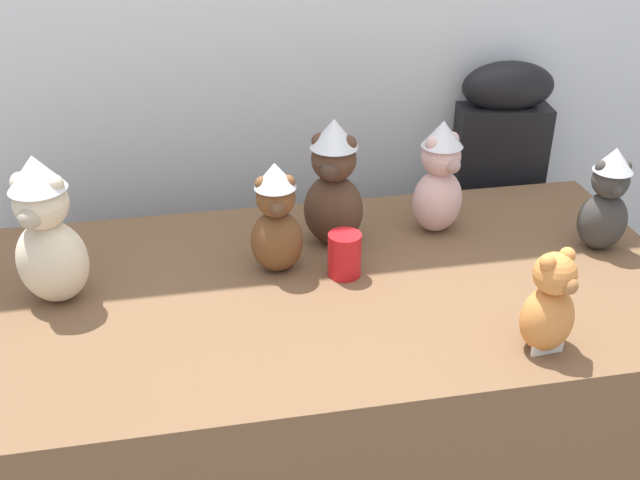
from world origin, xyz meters
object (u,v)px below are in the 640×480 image
Objects in this scene: teddy_bear_cocoa at (333,185)px; teddy_bear_cream at (47,232)px; display_table at (320,401)px; teddy_bear_charcoal at (606,201)px; teddy_bear_chestnut at (276,219)px; teddy_bear_blush at (439,179)px; instrument_case at (491,219)px; party_cup_red at (345,255)px; teddy_bear_ginger at (550,305)px.

teddy_bear_cream is at bearing -144.91° from teddy_bear_cocoa.
teddy_bear_cream is 1.05× the size of teddy_bear_cocoa.
display_table is 0.89m from teddy_bear_charcoal.
teddy_bear_chestnut is at bearing -123.05° from teddy_bear_cocoa.
teddy_bear_blush reaches higher than teddy_bear_charcoal.
instrument_case is 0.85m from party_cup_red.
teddy_bear_cream is at bearing 178.33° from party_cup_red.
display_table is 7.68× the size of teddy_bear_ginger.
instrument_case reaches higher than teddy_bear_ginger.
teddy_bear_cream is at bearing 174.98° from display_table.
teddy_bear_cream reaches higher than teddy_bear_ginger.
teddy_bear_cocoa is at bearing 88.07° from party_cup_red.
teddy_bear_blush is 0.54m from teddy_bear_ginger.
teddy_bear_chestnut is 0.82m from teddy_bear_charcoal.
teddy_bear_ginger is at bearing -99.31° from instrument_case.
instrument_case is 9.67× the size of party_cup_red.
teddy_bear_chestnut is (0.51, 0.04, -0.04)m from teddy_bear_cream.
display_table is at bearing 120.61° from teddy_bear_ginger.
teddy_bear_blush reaches higher than party_cup_red.
teddy_bear_cocoa is (0.67, 0.14, -0.01)m from teddy_bear_cream.
teddy_bear_chestnut is at bearing 119.40° from teddy_bear_ginger.
instrument_case is 4.65× the size of teddy_bear_ginger.
teddy_bear_cream is 1.15× the size of teddy_bear_blush.
teddy_bear_ginger is 2.08× the size of party_cup_red.
display_table is 15.99× the size of party_cup_red.
teddy_bear_cocoa is 3.07× the size of party_cup_red.
teddy_bear_cream is 1.33m from teddy_bear_charcoal.
instrument_case reaches higher than display_table.
teddy_bear_chestnut is (-0.77, -0.48, 0.32)m from instrument_case.
display_table is 5.74× the size of teddy_bear_blush.
teddy_bear_charcoal is (1.33, -0.01, -0.04)m from teddy_bear_cream.
instrument_case is 3.15× the size of teddy_bear_cocoa.
display_table is 5.21× the size of teddy_bear_cocoa.
teddy_bear_cocoa reaches higher than teddy_bear_chestnut.
teddy_bear_chestnut is (-0.09, 0.09, 0.50)m from display_table.
teddy_bear_cream reaches higher than display_table.
teddy_bear_chestnut reaches higher than display_table.
party_cup_red is (-0.29, -0.18, -0.09)m from teddy_bear_blush.
teddy_bear_cream reaches higher than teddy_bear_cocoa.
teddy_bear_ginger is (0.34, -0.52, -0.06)m from teddy_bear_cocoa.
teddy_bear_ginger is 0.82× the size of teddy_bear_chestnut.
party_cup_red is (-0.62, -0.53, 0.24)m from instrument_case.
instrument_case is at bearing 39.65° from display_table.
teddy_bear_blush is at bearing 26.71° from teddy_bear_cocoa.
teddy_bear_ginger is 0.49m from teddy_bear_charcoal.
display_table is at bearing -153.26° from party_cup_red.
teddy_bear_blush reaches higher than teddy_bear_ginger.
display_table is at bearing -132.57° from instrument_case.
teddy_bear_cocoa reaches higher than display_table.
teddy_bear_blush is at bearing 31.81° from party_cup_red.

